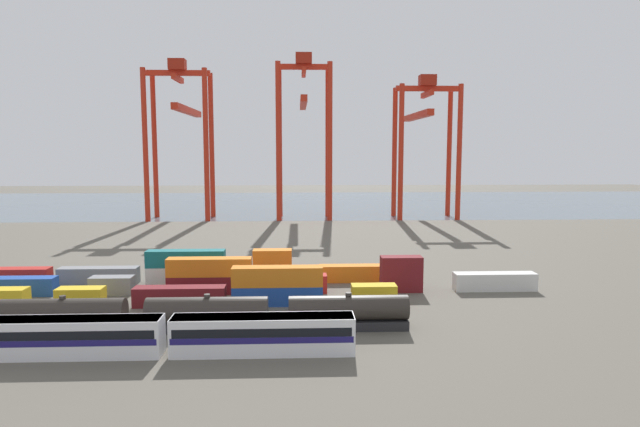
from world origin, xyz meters
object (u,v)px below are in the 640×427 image
at_px(freight_tank_row, 207,314).
at_px(shipping_container_7, 112,285).
at_px(shipping_container_6, 13,286).
at_px(shipping_container_16, 186,275).
at_px(shipping_container_15, 99,276).
at_px(gantry_crane_east, 424,131).
at_px(passenger_train, 167,334).
at_px(shipping_container_13, 495,282).
at_px(shipping_container_20, 358,273).
at_px(gantry_crane_central, 304,120).
at_px(shipping_container_8, 210,284).
at_px(gantry_crane_west, 181,124).

relative_size(freight_tank_row, shipping_container_7, 7.66).
distance_m(shipping_container_6, shipping_container_16, 24.18).
bearing_deg(shipping_container_15, gantry_crane_east, 50.21).
distance_m(passenger_train, gantry_crane_east, 128.42).
bearing_deg(shipping_container_13, shipping_container_15, 173.96).
distance_m(passenger_train, shipping_container_20, 38.00).
bearing_deg(freight_tank_row, gantry_crane_east, 65.19).
height_order(shipping_container_20, gantry_crane_central, gantry_crane_central).
relative_size(freight_tank_row, shipping_container_15, 3.82).
xyz_separation_m(passenger_train, shipping_container_15, (-17.59, 30.38, -0.84)).
bearing_deg(freight_tank_row, shipping_container_15, 131.59).
height_order(freight_tank_row, gantry_crane_central, gantry_crane_central).
height_order(shipping_container_8, shipping_container_15, same).
height_order(shipping_container_15, shipping_container_20, same).
xyz_separation_m(shipping_container_6, shipping_container_7, (13.99, 0.00, 0.00)).
bearing_deg(freight_tank_row, gantry_crane_central, 83.36).
xyz_separation_m(freight_tank_row, gantry_crane_east, (49.63, 107.34, 24.56)).
bearing_deg(gantry_crane_west, gantry_crane_central, -1.03).
bearing_deg(gantry_crane_central, shipping_container_8, -99.35).
height_order(shipping_container_20, gantry_crane_west, gantry_crane_west).
xyz_separation_m(shipping_container_16, gantry_crane_west, (-17.67, 84.59, 27.35)).
xyz_separation_m(shipping_container_8, gantry_crane_central, (14.86, 90.27, 28.41)).
relative_size(shipping_container_7, shipping_container_8, 0.50).
distance_m(shipping_container_7, shipping_container_8, 13.99).
relative_size(shipping_container_6, shipping_container_8, 1.00).
height_order(freight_tank_row, shipping_container_6, freight_tank_row).
bearing_deg(freight_tank_row, shipping_container_20, 49.29).
bearing_deg(shipping_container_6, gantry_crane_central, 64.61).
bearing_deg(shipping_container_6, freight_tank_row, -28.89).
relative_size(shipping_container_15, shipping_container_20, 1.00).
distance_m(shipping_container_6, gantry_crane_west, 95.13).
xyz_separation_m(shipping_container_13, shipping_container_16, (-46.61, 6.35, 0.00)).
distance_m(shipping_container_6, gantry_crane_east, 123.47).
bearing_deg(shipping_container_15, shipping_container_20, 0.00).
bearing_deg(passenger_train, gantry_crane_west, 100.73).
height_order(shipping_container_13, gantry_crane_central, gantry_crane_central).
xyz_separation_m(shipping_container_7, shipping_container_15, (-4.12, 6.35, 0.00)).
distance_m(shipping_container_6, shipping_container_15, 11.74).
bearing_deg(freight_tank_row, shipping_container_16, 106.95).
height_order(freight_tank_row, shipping_container_16, freight_tank_row).
xyz_separation_m(shipping_container_7, gantry_crane_west, (-8.32, 90.94, 27.35)).
distance_m(shipping_container_15, gantry_crane_east, 112.48).
height_order(gantry_crane_west, gantry_crane_central, gantry_crane_central).
distance_m(freight_tank_row, gantry_crane_east, 120.78).
distance_m(shipping_container_16, gantry_crane_central, 90.72).
xyz_separation_m(shipping_container_7, shipping_container_8, (13.99, 0.00, 0.00)).
bearing_deg(shipping_container_20, shipping_container_15, 180.00).
distance_m(freight_tank_row, shipping_container_8, 16.95).
relative_size(shipping_container_20, gantry_crane_east, 0.28).
relative_size(shipping_container_8, shipping_container_16, 1.00).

